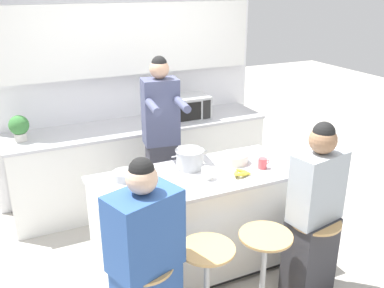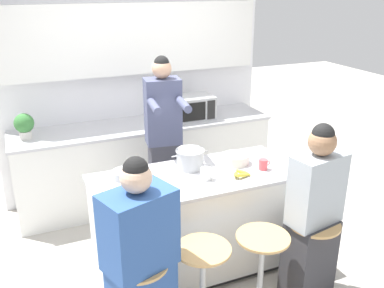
{
  "view_description": "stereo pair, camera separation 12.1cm",
  "coord_description": "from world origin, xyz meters",
  "px_view_note": "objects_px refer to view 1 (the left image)",
  "views": [
    {
      "loc": [
        -1.39,
        -2.88,
        2.42
      ],
      "look_at": [
        0.0,
        0.07,
        1.16
      ],
      "focal_mm": 40.0,
      "sensor_mm": 36.0,
      "label": 1
    },
    {
      "loc": [
        -1.28,
        -2.93,
        2.42
      ],
      "look_at": [
        0.0,
        0.07,
        1.16
      ],
      "focal_mm": 40.0,
      "sensor_mm": 36.0,
      "label": 2
    }
  ],
  "objects_px": {
    "bar_stool_center_left": "(207,283)",
    "person_seated_near": "(314,220)",
    "person_wrapped_blanket": "(146,266)",
    "potted_plant": "(19,127)",
    "cooking_pot": "(190,159)",
    "bar_stool_center_right": "(263,268)",
    "kitchen_island": "(196,223)",
    "coffee_cup_near": "(207,174)",
    "coffee_cup_far": "(263,163)",
    "microwave": "(186,108)",
    "fruit_bowl": "(235,158)",
    "banana_bunch": "(241,173)",
    "person_cooking": "(162,148)",
    "bar_stool_rightmost": "(312,253)"
  },
  "relations": [
    {
      "from": "banana_bunch",
      "to": "kitchen_island",
      "type": "bearing_deg",
      "value": 151.96
    },
    {
      "from": "kitchen_island",
      "to": "cooking_pot",
      "type": "height_order",
      "value": "cooking_pot"
    },
    {
      "from": "person_wrapped_blanket",
      "to": "person_cooking",
      "type": "bearing_deg",
      "value": 46.09
    },
    {
      "from": "kitchen_island",
      "to": "coffee_cup_near",
      "type": "relative_size",
      "value": 14.42
    },
    {
      "from": "person_wrapped_blanket",
      "to": "coffee_cup_far",
      "type": "bearing_deg",
      "value": 5.42
    },
    {
      "from": "cooking_pot",
      "to": "person_seated_near",
      "type": "bearing_deg",
      "value": -50.97
    },
    {
      "from": "cooking_pot",
      "to": "potted_plant",
      "type": "relative_size",
      "value": 1.27
    },
    {
      "from": "microwave",
      "to": "bar_stool_rightmost",
      "type": "bearing_deg",
      "value": -85.65
    },
    {
      "from": "person_cooking",
      "to": "potted_plant",
      "type": "relative_size",
      "value": 6.84
    },
    {
      "from": "kitchen_island",
      "to": "bar_stool_center_right",
      "type": "height_order",
      "value": "kitchen_island"
    },
    {
      "from": "bar_stool_center_left",
      "to": "fruit_bowl",
      "type": "relative_size",
      "value": 2.96
    },
    {
      "from": "fruit_bowl",
      "to": "banana_bunch",
      "type": "distance_m",
      "value": 0.28
    },
    {
      "from": "bar_stool_rightmost",
      "to": "banana_bunch",
      "type": "height_order",
      "value": "banana_bunch"
    },
    {
      "from": "person_seated_near",
      "to": "coffee_cup_near",
      "type": "bearing_deg",
      "value": 128.07
    },
    {
      "from": "bar_stool_rightmost",
      "to": "potted_plant",
      "type": "relative_size",
      "value": 2.63
    },
    {
      "from": "bar_stool_center_right",
      "to": "potted_plant",
      "type": "relative_size",
      "value": 2.63
    },
    {
      "from": "person_cooking",
      "to": "banana_bunch",
      "type": "relative_size",
      "value": 9.64
    },
    {
      "from": "person_wrapped_blanket",
      "to": "potted_plant",
      "type": "relative_size",
      "value": 5.54
    },
    {
      "from": "kitchen_island",
      "to": "coffee_cup_near",
      "type": "bearing_deg",
      "value": -66.04
    },
    {
      "from": "bar_stool_center_right",
      "to": "coffee_cup_near",
      "type": "height_order",
      "value": "coffee_cup_near"
    },
    {
      "from": "microwave",
      "to": "bar_stool_center_left",
      "type": "bearing_deg",
      "value": -110.44
    },
    {
      "from": "coffee_cup_near",
      "to": "potted_plant",
      "type": "distance_m",
      "value": 2.0
    },
    {
      "from": "bar_stool_center_left",
      "to": "person_seated_near",
      "type": "xyz_separation_m",
      "value": [
        0.92,
        -0.01,
        0.29
      ]
    },
    {
      "from": "person_cooking",
      "to": "banana_bunch",
      "type": "bearing_deg",
      "value": -60.51
    },
    {
      "from": "person_seated_near",
      "to": "coffee_cup_near",
      "type": "height_order",
      "value": "person_seated_near"
    },
    {
      "from": "coffee_cup_near",
      "to": "banana_bunch",
      "type": "bearing_deg",
      "value": -13.65
    },
    {
      "from": "bar_stool_rightmost",
      "to": "microwave",
      "type": "xyz_separation_m",
      "value": [
        -0.16,
        2.08,
        0.67
      ]
    },
    {
      "from": "bar_stool_rightmost",
      "to": "person_seated_near",
      "type": "distance_m",
      "value": 0.29
    },
    {
      "from": "person_wrapped_blanket",
      "to": "coffee_cup_far",
      "type": "relative_size",
      "value": 13.48
    },
    {
      "from": "person_seated_near",
      "to": "cooking_pot",
      "type": "bearing_deg",
      "value": 118.69
    },
    {
      "from": "coffee_cup_near",
      "to": "bar_stool_rightmost",
      "type": "bearing_deg",
      "value": -42.66
    },
    {
      "from": "microwave",
      "to": "coffee_cup_near",
      "type": "bearing_deg",
      "value": -108.09
    },
    {
      "from": "kitchen_island",
      "to": "bar_stool_rightmost",
      "type": "height_order",
      "value": "kitchen_island"
    },
    {
      "from": "bar_stool_center_left",
      "to": "person_wrapped_blanket",
      "type": "xyz_separation_m",
      "value": [
        -0.45,
        -0.01,
        0.29
      ]
    },
    {
      "from": "bar_stool_center_left",
      "to": "kitchen_island",
      "type": "bearing_deg",
      "value": 70.88
    },
    {
      "from": "person_seated_near",
      "to": "cooking_pot",
      "type": "height_order",
      "value": "person_seated_near"
    },
    {
      "from": "cooking_pot",
      "to": "microwave",
      "type": "relative_size",
      "value": 0.64
    },
    {
      "from": "bar_stool_center_right",
      "to": "coffee_cup_near",
      "type": "bearing_deg",
      "value": 107.12
    },
    {
      "from": "bar_stool_center_left",
      "to": "person_wrapped_blanket",
      "type": "height_order",
      "value": "person_wrapped_blanket"
    },
    {
      "from": "fruit_bowl",
      "to": "cooking_pot",
      "type": "bearing_deg",
      "value": 171.06
    },
    {
      "from": "bar_stool_rightmost",
      "to": "microwave",
      "type": "height_order",
      "value": "microwave"
    },
    {
      "from": "cooking_pot",
      "to": "fruit_bowl",
      "type": "bearing_deg",
      "value": -8.94
    },
    {
      "from": "microwave",
      "to": "kitchen_island",
      "type": "bearing_deg",
      "value": -111.07
    },
    {
      "from": "person_wrapped_blanket",
      "to": "coffee_cup_far",
      "type": "distance_m",
      "value": 1.4
    },
    {
      "from": "bar_stool_center_left",
      "to": "coffee_cup_near",
      "type": "height_order",
      "value": "coffee_cup_near"
    },
    {
      "from": "cooking_pot",
      "to": "coffee_cup_near",
      "type": "xyz_separation_m",
      "value": [
        0.03,
        -0.26,
        -0.03
      ]
    },
    {
      "from": "cooking_pot",
      "to": "bar_stool_center_right",
      "type": "bearing_deg",
      "value": -75.95
    },
    {
      "from": "bar_stool_rightmost",
      "to": "person_seated_near",
      "type": "xyz_separation_m",
      "value": [
        0.0,
        0.02,
        0.29
      ]
    },
    {
      "from": "coffee_cup_far",
      "to": "potted_plant",
      "type": "bearing_deg",
      "value": 139.57
    },
    {
      "from": "kitchen_island",
      "to": "coffee_cup_far",
      "type": "xyz_separation_m",
      "value": [
        0.58,
        -0.12,
        0.5
      ]
    }
  ]
}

